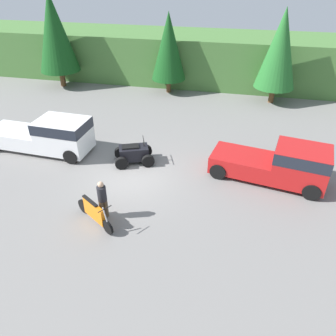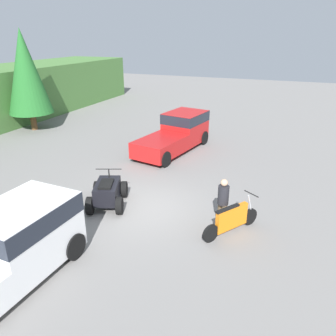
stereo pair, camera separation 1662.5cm
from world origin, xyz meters
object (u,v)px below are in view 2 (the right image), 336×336
(dirt_bike, at_px, (232,219))
(quad_atv, at_px, (108,193))
(pickup_truck_red, at_px, (178,131))
(rider_person, at_px, (223,202))

(dirt_bike, relative_size, quad_atv, 0.88)
(pickup_truck_red, bearing_deg, rider_person, -138.94)
(dirt_bike, distance_m, quad_atv, 4.80)
(quad_atv, xyz_separation_m, rider_person, (0.10, -4.42, 0.45))
(dirt_bike, bearing_deg, rider_person, 90.44)
(dirt_bike, height_order, quad_atv, quad_atv)
(quad_atv, bearing_deg, rider_person, -110.40)
(quad_atv, relative_size, rider_person, 1.32)
(quad_atv, distance_m, rider_person, 4.45)
(dirt_bike, distance_m, rider_person, 0.65)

